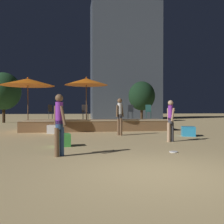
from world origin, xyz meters
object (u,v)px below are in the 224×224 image
object	(u,v)px
bistro_chair_1	(130,110)
frisbee_disc	(174,152)
person_1	(120,115)
bistro_chair_0	(51,110)
patio_umbrella_1	(28,82)
cube_seat_1	(63,140)
cube_seat_2	(52,129)
background_tree_0	(4,91)
person_0	(171,120)
bistro_chair_3	(148,110)
patio_umbrella_0	(86,82)
person_2	(59,123)
background_tree_1	(142,96)
bistro_chair_2	(85,110)
cube_seat_0	(188,131)

from	to	relation	value
bistro_chair_1	frisbee_disc	world-z (taller)	bistro_chair_1
person_1	bistro_chair_0	size ratio (longest dim) A/B	2.05
patio_umbrella_1	frisbee_disc	xyz separation A→B (m)	(5.49, -7.14, -2.78)
cube_seat_1	bistro_chair_0	size ratio (longest dim) A/B	0.58
cube_seat_2	background_tree_0	size ratio (longest dim) A/B	0.12
bistro_chair_0	person_0	bearing A→B (deg)	171.10
cube_seat_1	bistro_chair_3	distance (m)	8.40
patio_umbrella_0	person_2	distance (m)	7.56
patio_umbrella_1	cube_seat_1	bearing A→B (deg)	-68.33
patio_umbrella_0	bistro_chair_3	world-z (taller)	patio_umbrella_0
cube_seat_1	cube_seat_2	bearing A→B (deg)	99.29
cube_seat_1	person_2	world-z (taller)	person_2
patio_umbrella_1	background_tree_1	bearing A→B (deg)	49.52
bistro_chair_2	background_tree_1	distance (m)	12.07
bistro_chair_1	background_tree_0	bearing A→B (deg)	-37.70
person_2	bistro_chair_1	size ratio (longest dim) A/B	1.93
cube_seat_0	bistro_chair_0	bearing A→B (deg)	145.66
patio_umbrella_1	cube_seat_2	size ratio (longest dim) A/B	5.60
person_0	frisbee_disc	size ratio (longest dim) A/B	6.56
cube_seat_1	person_2	distance (m)	2.00
bistro_chair_1	patio_umbrella_1	bearing A→B (deg)	19.47
frisbee_disc	background_tree_0	bearing A→B (deg)	118.28
cube_seat_1	bistro_chair_3	xyz separation A→B (m)	(5.13, 6.58, 1.01)
bistro_chair_1	bistro_chair_3	bearing A→B (deg)	147.46
bistro_chair_1	patio_umbrella_0	bearing A→B (deg)	34.92
person_1	bistro_chair_0	world-z (taller)	person_1
cube_seat_2	patio_umbrella_1	bearing A→B (deg)	154.25
person_1	background_tree_0	distance (m)	15.61
cube_seat_0	person_2	distance (m)	7.37
person_2	patio_umbrella_0	bearing A→B (deg)	40.21
person_1	bistro_chair_0	xyz separation A→B (m)	(-3.67, 3.92, 0.20)
bistro_chair_1	person_0	bearing A→B (deg)	93.32
bistro_chair_1	bistro_chair_3	size ratio (longest dim) A/B	1.00
patio_umbrella_0	frisbee_disc	size ratio (longest dim) A/B	12.39
patio_umbrella_1	person_0	distance (m)	8.17
patio_umbrella_1	frisbee_disc	size ratio (longest dim) A/B	12.11
person_0	bistro_chair_0	xyz separation A→B (m)	(-5.25, 6.59, 0.34)
cube_seat_0	cube_seat_2	xyz separation A→B (m)	(-6.65, 2.25, -0.00)
bistro_chair_1	person_2	bearing A→B (deg)	68.06
cube_seat_2	bistro_chair_2	world-z (taller)	bistro_chair_2
bistro_chair_0	bistro_chair_2	distance (m)	2.19
person_0	bistro_chair_2	xyz separation A→B (m)	(-3.15, 5.98, 0.34)
person_1	background_tree_1	world-z (taller)	background_tree_1
bistro_chair_0	background_tree_0	world-z (taller)	background_tree_0
patio_umbrella_0	bistro_chair_2	size ratio (longest dim) A/B	3.50
background_tree_1	bistro_chair_0	bearing A→B (deg)	-132.03
cube_seat_1	bistro_chair_2	bearing A→B (deg)	80.85
person_1	background_tree_1	xyz separation A→B (m)	(4.87, 13.41, 1.65)
cube_seat_0	background_tree_1	world-z (taller)	background_tree_1
frisbee_disc	person_2	bearing A→B (deg)	-178.39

